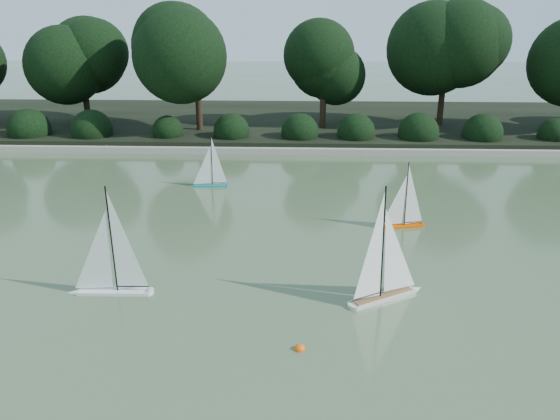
% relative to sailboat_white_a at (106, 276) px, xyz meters
% --- Properties ---
extents(ground, '(80.00, 80.00, 0.00)m').
position_rel_sailboat_white_a_xyz_m(ground, '(2.56, -0.49, -0.28)').
color(ground, '#324529').
rests_on(ground, ground).
extents(pond_coping, '(40.00, 0.35, 0.18)m').
position_rel_sailboat_white_a_xyz_m(pond_coping, '(2.56, 8.51, -0.19)').
color(pond_coping, gray).
rests_on(pond_coping, ground).
extents(far_bank, '(40.00, 8.00, 0.30)m').
position_rel_sailboat_white_a_xyz_m(far_bank, '(2.56, 12.51, -0.13)').
color(far_bank, black).
rests_on(far_bank, ground).
extents(tree_line, '(26.31, 3.93, 4.39)m').
position_rel_sailboat_white_a_xyz_m(tree_line, '(3.79, 10.94, 2.36)').
color(tree_line, black).
rests_on(tree_line, ground).
extents(shrub_hedge, '(29.10, 1.10, 1.10)m').
position_rel_sailboat_white_a_xyz_m(shrub_hedge, '(2.56, 9.41, 0.17)').
color(shrub_hedge, black).
rests_on(shrub_hedge, ground).
extents(sailboat_white_a, '(1.30, 0.23, 1.78)m').
position_rel_sailboat_white_a_xyz_m(sailboat_white_a, '(0.00, 0.00, 0.00)').
color(sailboat_white_a, silver).
rests_on(sailboat_white_a, ground).
extents(sailboat_white_b, '(1.23, 0.83, 1.82)m').
position_rel_sailboat_white_a_xyz_m(sailboat_white_b, '(4.13, 0.03, 0.00)').
color(sailboat_white_b, silver).
rests_on(sailboat_white_b, ground).
extents(sailboat_orange, '(1.00, 0.35, 1.37)m').
position_rel_sailboat_white_a_xyz_m(sailboat_orange, '(4.74, 2.79, -0.06)').
color(sailboat_orange, '#FF5301').
rests_on(sailboat_orange, ground).
extents(sailboat_teal, '(0.95, 0.19, 1.30)m').
position_rel_sailboat_white_a_xyz_m(sailboat_teal, '(0.64, 5.26, -0.07)').
color(sailboat_teal, '#168381').
rests_on(sailboat_teal, ground).
extents(race_buoy, '(0.14, 0.14, 0.14)m').
position_rel_sailboat_white_a_xyz_m(race_buoy, '(2.84, -1.32, -0.28)').
color(race_buoy, '#F0570C').
rests_on(race_buoy, ground).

